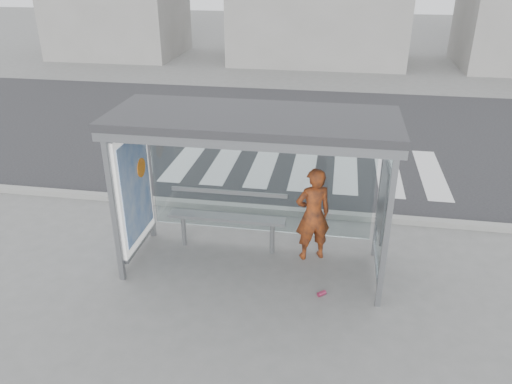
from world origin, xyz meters
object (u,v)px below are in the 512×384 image
bus_shelter (230,153)px  soda_can (322,293)px  person (313,215)px  bench (227,217)px

bus_shelter → soda_can: (1.54, -0.67, -1.95)m
bus_shelter → soda_can: bearing=-23.4°
bus_shelter → person: bearing=16.5°
bench → soda_can: 2.11m
bus_shelter → bench: (-0.17, 0.43, -1.37)m
bench → soda_can: bench is taller
person → bench: bearing=-23.9°
person → soda_can: (0.24, -1.05, -0.79)m
person → soda_can: 1.34m
bus_shelter → person: bus_shelter is taller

